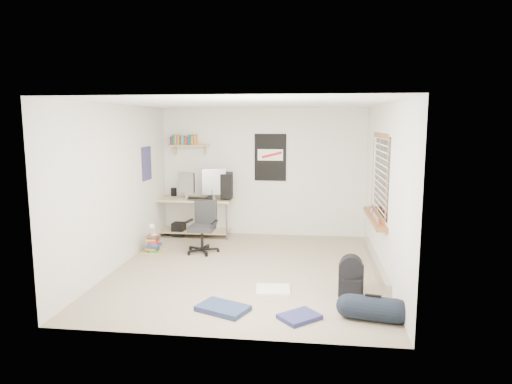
# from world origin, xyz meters

# --- Properties ---
(floor) EXTENTS (4.00, 4.50, 0.01)m
(floor) POSITION_xyz_m (0.00, 0.00, -0.01)
(floor) COLOR gray
(floor) RESTS_ON ground
(ceiling) EXTENTS (4.00, 4.50, 0.01)m
(ceiling) POSITION_xyz_m (0.00, 0.00, 2.50)
(ceiling) COLOR white
(ceiling) RESTS_ON ground
(back_wall) EXTENTS (4.00, 0.01, 2.50)m
(back_wall) POSITION_xyz_m (0.00, 2.25, 1.25)
(back_wall) COLOR silver
(back_wall) RESTS_ON ground
(left_wall) EXTENTS (0.01, 4.50, 2.50)m
(left_wall) POSITION_xyz_m (-2.00, 0.00, 1.25)
(left_wall) COLOR silver
(left_wall) RESTS_ON ground
(right_wall) EXTENTS (0.01, 4.50, 2.50)m
(right_wall) POSITION_xyz_m (2.00, 0.00, 1.25)
(right_wall) COLOR silver
(right_wall) RESTS_ON ground
(desk) EXTENTS (1.89, 1.42, 0.79)m
(desk) POSITION_xyz_m (-1.43, 2.00, 0.36)
(desk) COLOR tan
(desk) RESTS_ON floor
(monitor_left) EXTENTS (0.37, 0.22, 0.40)m
(monitor_left) POSITION_xyz_m (-1.44, 1.85, 0.99)
(monitor_left) COLOR #B5B6BB
(monitor_left) RESTS_ON desk
(monitor_right) EXTENTS (0.46, 0.25, 0.49)m
(monitor_right) POSITION_xyz_m (-0.86, 1.68, 1.03)
(monitor_right) COLOR #A2A1A6
(monitor_right) RESTS_ON desk
(pc_tower) EXTENTS (0.27, 0.48, 0.48)m
(pc_tower) POSITION_xyz_m (-0.67, 1.93, 1.03)
(pc_tower) COLOR black
(pc_tower) RESTS_ON desk
(keyboard) EXTENTS (0.40, 0.18, 0.02)m
(keyboard) POSITION_xyz_m (-1.19, 1.72, 0.80)
(keyboard) COLOR black
(keyboard) RESTS_ON desk
(speaker_left) EXTENTS (0.11, 0.11, 0.16)m
(speaker_left) POSITION_xyz_m (-1.74, 1.97, 0.87)
(speaker_left) COLOR black
(speaker_left) RESTS_ON desk
(speaker_right) EXTENTS (0.11, 0.11, 0.19)m
(speaker_right) POSITION_xyz_m (-0.94, 1.68, 0.88)
(speaker_right) COLOR black
(speaker_right) RESTS_ON desk
(office_chair) EXTENTS (0.66, 0.66, 0.89)m
(office_chair) POSITION_xyz_m (-0.90, 0.83, 0.49)
(office_chair) COLOR #252527
(office_chair) RESTS_ON floor
(wall_shelf) EXTENTS (0.80, 0.22, 0.24)m
(wall_shelf) POSITION_xyz_m (-1.45, 2.14, 1.78)
(wall_shelf) COLOR tan
(wall_shelf) RESTS_ON back_wall
(poster_back_wall) EXTENTS (0.62, 0.03, 0.92)m
(poster_back_wall) POSITION_xyz_m (0.15, 2.23, 1.55)
(poster_back_wall) COLOR black
(poster_back_wall) RESTS_ON back_wall
(poster_left_wall) EXTENTS (0.02, 0.42, 0.60)m
(poster_left_wall) POSITION_xyz_m (-1.99, 1.20, 1.50)
(poster_left_wall) COLOR navy
(poster_left_wall) RESTS_ON left_wall
(window) EXTENTS (0.10, 1.50, 1.26)m
(window) POSITION_xyz_m (1.95, 0.30, 1.45)
(window) COLOR brown
(window) RESTS_ON right_wall
(baseboard_heater) EXTENTS (0.08, 2.50, 0.18)m
(baseboard_heater) POSITION_xyz_m (1.96, 0.30, 0.09)
(baseboard_heater) COLOR #B7B2A8
(baseboard_heater) RESTS_ON floor
(backpack) EXTENTS (0.33, 0.27, 0.42)m
(backpack) POSITION_xyz_m (1.49, -0.86, 0.20)
(backpack) COLOR black
(backpack) RESTS_ON floor
(duffel_bag) EXTENTS (0.33, 0.33, 0.56)m
(duffel_bag) POSITION_xyz_m (1.67, -1.62, 0.14)
(duffel_bag) COLOR black
(duffel_bag) RESTS_ON floor
(tshirt) EXTENTS (0.48, 0.42, 0.04)m
(tshirt) POSITION_xyz_m (0.47, -0.86, 0.02)
(tshirt) COLOR silver
(tshirt) RESTS_ON floor
(jeans_a) EXTENTS (0.69, 0.58, 0.06)m
(jeans_a) POSITION_xyz_m (-0.07, -1.56, 0.03)
(jeans_a) COLOR #232E4F
(jeans_a) RESTS_ON floor
(jeans_b) EXTENTS (0.54, 0.53, 0.05)m
(jeans_b) POSITION_xyz_m (0.85, -1.68, 0.03)
(jeans_b) COLOR navy
(jeans_b) RESTS_ON floor
(book_stack) EXTENTS (0.58, 0.53, 0.32)m
(book_stack) POSITION_xyz_m (-1.75, 0.76, 0.15)
(book_stack) COLOR brown
(book_stack) RESTS_ON floor
(desk_lamp) EXTENTS (0.14, 0.20, 0.18)m
(desk_lamp) POSITION_xyz_m (-1.73, 0.74, 0.38)
(desk_lamp) COLOR white
(desk_lamp) RESTS_ON book_stack
(subwoofer) EXTENTS (0.25, 0.25, 0.26)m
(subwoofer) POSITION_xyz_m (-1.63, 1.89, 0.14)
(subwoofer) COLOR black
(subwoofer) RESTS_ON floor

